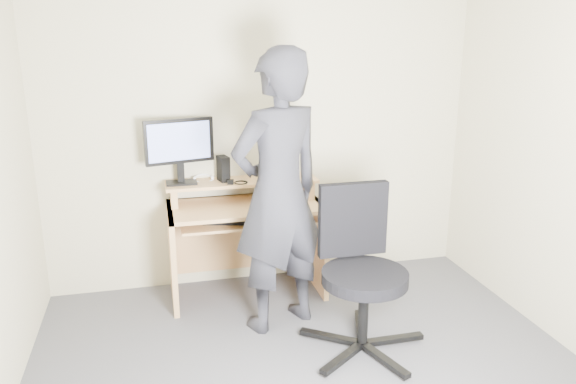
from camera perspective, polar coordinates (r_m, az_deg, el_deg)
name	(u,v)px	position (r m, az deg, el deg)	size (l,w,h in m)	color
back_wall	(262,134)	(4.58, -2.62, 5.96)	(3.50, 0.02, 2.50)	#BBB594
desk	(244,226)	(4.52, -4.45, -3.45)	(1.20, 0.60, 0.91)	tan
monitor	(180,145)	(4.37, -10.97, 4.68)	(0.53, 0.17, 0.51)	black
external_drive	(223,169)	(4.44, -6.59, 2.37)	(0.07, 0.13, 0.20)	black
travel_mug	(266,167)	(4.50, -2.23, 2.54)	(0.08, 0.08, 0.18)	silver
smartphone	(272,179)	(4.48, -1.62, 1.35)	(0.07, 0.13, 0.01)	black
charger	(230,182)	(4.37, -5.87, 1.02)	(0.04, 0.04, 0.04)	black
headphones	(203,179)	(4.52, -8.59, 1.33)	(0.16, 0.16, 0.02)	silver
keyboard	(235,220)	(4.31, -5.44, -2.81)	(0.46, 0.18, 0.03)	black
mouse	(278,204)	(4.32, -1.05, -1.23)	(0.10, 0.06, 0.04)	black
office_chair	(360,264)	(3.74, 7.36, -7.31)	(0.81, 0.85, 1.07)	black
person	(278,193)	(3.84, -1.01, -0.13)	(0.72, 0.47, 1.97)	black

